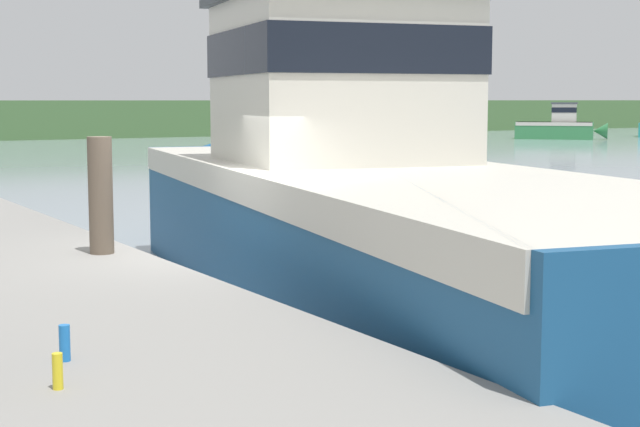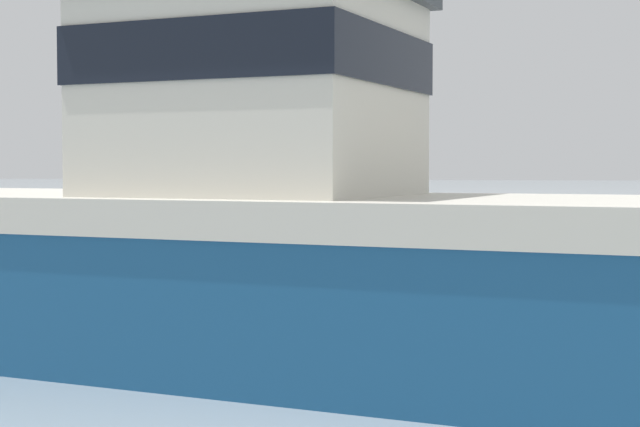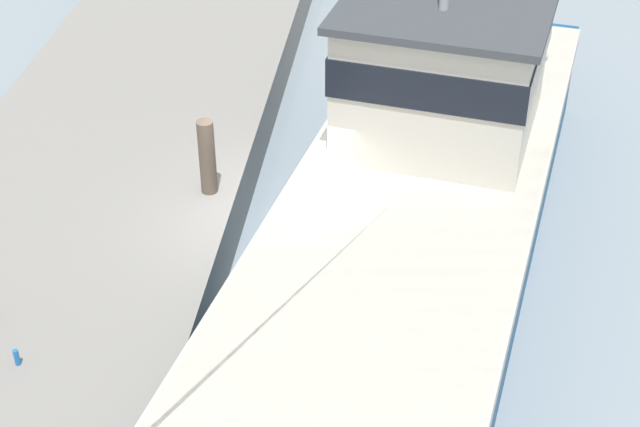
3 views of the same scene
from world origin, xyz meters
TOP-DOWN VIEW (x-y plane):
  - ground_plane at (0.00, 0.00)m, footprint 320.00×320.00m
  - dock_pier at (-3.23, 0.00)m, footprint 5.06×80.00m
  - fishing_boat_main at (2.36, 0.40)m, footprint 6.06×15.41m
  - mooring_post at (-1.15, 0.36)m, footprint 0.27×0.27m
  - water_bottle_by_bike at (-2.80, -3.94)m, footprint 0.07×0.07m

SIDE VIEW (x-z plane):
  - ground_plane at x=0.00m, z-range 0.00..0.00m
  - dock_pier at x=-3.23m, z-range 0.00..0.99m
  - water_bottle_by_bike at x=-2.80m, z-range 0.99..1.23m
  - fishing_boat_main at x=2.36m, z-range -3.09..5.95m
  - mooring_post at x=-1.15m, z-range 0.99..2.29m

